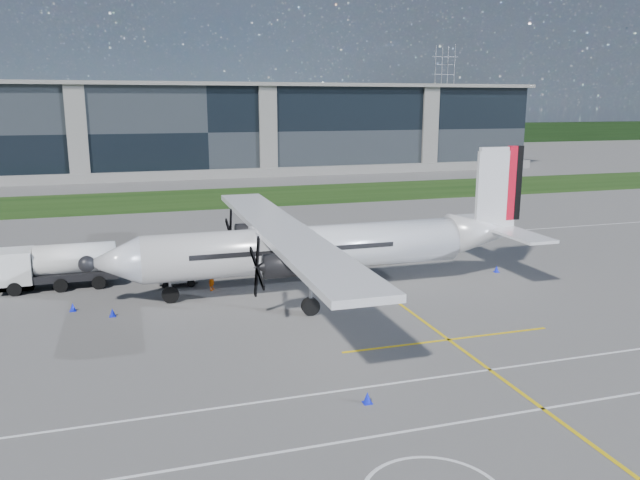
{
  "coord_description": "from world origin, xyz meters",
  "views": [
    {
      "loc": [
        -12.68,
        -33.82,
        12.34
      ],
      "look_at": [
        -0.39,
        6.31,
        3.06
      ],
      "focal_mm": 35.0,
      "sensor_mm": 36.0,
      "label": 1
    }
  ],
  "objects_px": {
    "safety_cone_nose_port": "(112,312)",
    "safety_cone_fwd": "(73,307)",
    "fuel_tanker_truck": "(50,267)",
    "ground_crew_person": "(212,276)",
    "safety_cone_stbdwing": "(247,239)",
    "turboprop_aircraft": "(322,221)",
    "baggage_tug": "(178,274)",
    "safety_cone_portwing": "(367,398)",
    "pylon_east": "(444,94)",
    "safety_cone_tail": "(497,269)"
  },
  "relations": [
    {
      "from": "baggage_tug",
      "to": "safety_cone_portwing",
      "type": "relative_size",
      "value": 5.41
    },
    {
      "from": "pylon_east",
      "to": "safety_cone_portwing",
      "type": "bearing_deg",
      "value": -118.8
    },
    {
      "from": "pylon_east",
      "to": "baggage_tug",
      "type": "bearing_deg",
      "value": -123.88
    },
    {
      "from": "pylon_east",
      "to": "safety_cone_portwing",
      "type": "xyz_separation_m",
      "value": [
        -88.74,
        -161.4,
        -14.75
      ]
    },
    {
      "from": "ground_crew_person",
      "to": "fuel_tanker_truck",
      "type": "bearing_deg",
      "value": 97.5
    },
    {
      "from": "pylon_east",
      "to": "safety_cone_tail",
      "type": "xyz_separation_m",
      "value": [
        -72.04,
        -144.92,
        -14.75
      ]
    },
    {
      "from": "safety_cone_fwd",
      "to": "safety_cone_nose_port",
      "type": "bearing_deg",
      "value": -36.72
    },
    {
      "from": "pylon_east",
      "to": "fuel_tanker_truck",
      "type": "distance_m",
      "value": 174.18
    },
    {
      "from": "ground_crew_person",
      "to": "baggage_tug",
      "type": "bearing_deg",
      "value": 75.45
    },
    {
      "from": "fuel_tanker_truck",
      "to": "baggage_tug",
      "type": "relative_size",
      "value": 2.95
    },
    {
      "from": "ground_crew_person",
      "to": "safety_cone_portwing",
      "type": "xyz_separation_m",
      "value": [
        4.11,
        -18.16,
        -0.71
      ]
    },
    {
      "from": "safety_cone_tail",
      "to": "safety_cone_nose_port",
      "type": "relative_size",
      "value": 1.0
    },
    {
      "from": "ground_crew_person",
      "to": "safety_cone_tail",
      "type": "distance_m",
      "value": 20.89
    },
    {
      "from": "ground_crew_person",
      "to": "safety_cone_stbdwing",
      "type": "xyz_separation_m",
      "value": [
        4.89,
        13.85,
        -0.71
      ]
    },
    {
      "from": "fuel_tanker_truck",
      "to": "safety_cone_stbdwing",
      "type": "bearing_deg",
      "value": 33.83
    },
    {
      "from": "safety_cone_tail",
      "to": "fuel_tanker_truck",
      "type": "bearing_deg",
      "value": 170.38
    },
    {
      "from": "fuel_tanker_truck",
      "to": "ground_crew_person",
      "type": "relative_size",
      "value": 4.18
    },
    {
      "from": "ground_crew_person",
      "to": "safety_cone_tail",
      "type": "xyz_separation_m",
      "value": [
        20.81,
        -1.67,
        -0.71
      ]
    },
    {
      "from": "turboprop_aircraft",
      "to": "safety_cone_nose_port",
      "type": "bearing_deg",
      "value": -173.11
    },
    {
      "from": "turboprop_aircraft",
      "to": "safety_cone_tail",
      "type": "relative_size",
      "value": 62.23
    },
    {
      "from": "pylon_east",
      "to": "safety_cone_fwd",
      "type": "bearing_deg",
      "value": -124.96
    },
    {
      "from": "pylon_east",
      "to": "safety_cone_nose_port",
      "type": "xyz_separation_m",
      "value": [
        -99.16,
        -146.87,
        -14.75
      ]
    },
    {
      "from": "ground_crew_person",
      "to": "safety_cone_nose_port",
      "type": "height_order",
      "value": "ground_crew_person"
    },
    {
      "from": "safety_cone_stbdwing",
      "to": "safety_cone_fwd",
      "type": "bearing_deg",
      "value": -130.66
    },
    {
      "from": "turboprop_aircraft",
      "to": "ground_crew_person",
      "type": "distance_m",
      "value": 8.3
    },
    {
      "from": "safety_cone_portwing",
      "to": "pylon_east",
      "type": "bearing_deg",
      "value": 61.2
    },
    {
      "from": "safety_cone_stbdwing",
      "to": "fuel_tanker_truck",
      "type": "bearing_deg",
      "value": -146.17
    },
    {
      "from": "safety_cone_nose_port",
      "to": "safety_cone_fwd",
      "type": "bearing_deg",
      "value": 143.28
    },
    {
      "from": "fuel_tanker_truck",
      "to": "safety_cone_nose_port",
      "type": "xyz_separation_m",
      "value": [
        4.07,
        -7.24,
        -1.25
      ]
    },
    {
      "from": "safety_cone_fwd",
      "to": "safety_cone_stbdwing",
      "type": "bearing_deg",
      "value": 49.34
    },
    {
      "from": "baggage_tug",
      "to": "safety_cone_stbdwing",
      "type": "bearing_deg",
      "value": 59.76
    },
    {
      "from": "pylon_east",
      "to": "safety_cone_tail",
      "type": "bearing_deg",
      "value": -116.43
    },
    {
      "from": "turboprop_aircraft",
      "to": "safety_cone_fwd",
      "type": "xyz_separation_m",
      "value": [
        -15.79,
        0.1,
        -4.42
      ]
    },
    {
      "from": "safety_cone_portwing",
      "to": "baggage_tug",
      "type": "bearing_deg",
      "value": 107.26
    },
    {
      "from": "pylon_east",
      "to": "fuel_tanker_truck",
      "type": "bearing_deg",
      "value": -126.48
    },
    {
      "from": "baggage_tug",
      "to": "safety_cone_nose_port",
      "type": "bearing_deg",
      "value": -127.58
    },
    {
      "from": "turboprop_aircraft",
      "to": "safety_cone_fwd",
      "type": "relative_size",
      "value": 62.23
    },
    {
      "from": "fuel_tanker_truck",
      "to": "safety_cone_portwing",
      "type": "bearing_deg",
      "value": -56.34
    },
    {
      "from": "ground_crew_person",
      "to": "safety_cone_nose_port",
      "type": "distance_m",
      "value": 7.32
    },
    {
      "from": "safety_cone_fwd",
      "to": "safety_cone_tail",
      "type": "bearing_deg",
      "value": 0.43
    },
    {
      "from": "turboprop_aircraft",
      "to": "safety_cone_nose_port",
      "type": "relative_size",
      "value": 62.23
    },
    {
      "from": "safety_cone_portwing",
      "to": "safety_cone_tail",
      "type": "bearing_deg",
      "value": 44.63
    },
    {
      "from": "baggage_tug",
      "to": "safety_cone_nose_port",
      "type": "relative_size",
      "value": 5.41
    },
    {
      "from": "ground_crew_person",
      "to": "safety_cone_stbdwing",
      "type": "distance_m",
      "value": 14.71
    },
    {
      "from": "fuel_tanker_truck",
      "to": "ground_crew_person",
      "type": "xyz_separation_m",
      "value": [
        10.39,
        -3.61,
        -0.54
      ]
    },
    {
      "from": "turboprop_aircraft",
      "to": "safety_cone_portwing",
      "type": "bearing_deg",
      "value": -100.66
    },
    {
      "from": "safety_cone_fwd",
      "to": "safety_cone_stbdwing",
      "type": "xyz_separation_m",
      "value": [
        13.53,
        15.75,
        0.0
      ]
    },
    {
      "from": "pylon_east",
      "to": "fuel_tanker_truck",
      "type": "xyz_separation_m",
      "value": [
        -103.23,
        -139.63,
        -13.5
      ]
    },
    {
      "from": "baggage_tug",
      "to": "safety_cone_stbdwing",
      "type": "xyz_separation_m",
      "value": [
        7.0,
        12.01,
        -0.56
      ]
    },
    {
      "from": "turboprop_aircraft",
      "to": "safety_cone_fwd",
      "type": "height_order",
      "value": "turboprop_aircraft"
    }
  ]
}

